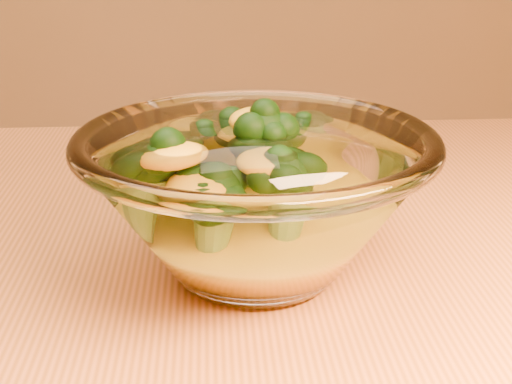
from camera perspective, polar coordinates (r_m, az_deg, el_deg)
glass_bowl at (r=0.48m, az=-0.00°, el=-0.58°), size 0.24×0.24×0.11m
cheese_sauce at (r=0.49m, az=0.00°, el=-3.04°), size 0.14×0.14×0.04m
broccoli_heap at (r=0.48m, az=-1.74°, el=2.09°), size 0.16×0.15×0.08m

